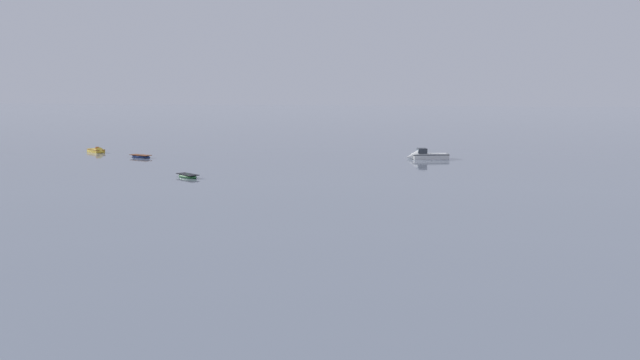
{
  "coord_description": "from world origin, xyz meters",
  "views": [
    {
      "loc": [
        25.03,
        -23.41,
        10.9
      ],
      "look_at": [
        6.56,
        54.75,
        0.57
      ],
      "focal_mm": 40.82,
      "sensor_mm": 36.0,
      "label": 1
    }
  ],
  "objects": [
    {
      "name": "motorboat_moored_2",
      "position": [
        -38.85,
        85.55,
        0.21
      ],
      "size": [
        4.45,
        3.81,
        1.51
      ],
      "rotation": [
        0.0,
        0.0,
        5.66
      ],
      "color": "gold",
      "rests_on": "ground"
    },
    {
      "name": "motorboat_moored_1",
      "position": [
        15.1,
        87.36,
        0.37
      ],
      "size": [
        6.73,
        4.11,
        2.42
      ],
      "rotation": [
        0.0,
        0.0,
        3.46
      ],
      "color": "white",
      "rests_on": "ground"
    },
    {
      "name": "rowboat_moored_1",
      "position": [
        -10.61,
        57.76,
        0.16
      ],
      "size": [
        3.79,
        3.27,
        0.59
      ],
      "rotation": [
        0.0,
        0.0,
        2.51
      ],
      "color": "#23602D",
      "rests_on": "ground"
    },
    {
      "name": "rowboat_moored_2",
      "position": [
        -27.74,
        79.14,
        0.17
      ],
      "size": [
        4.23,
        2.76,
        0.63
      ],
      "rotation": [
        0.0,
        0.0,
        2.76
      ],
      "color": "navy",
      "rests_on": "ground"
    }
  ]
}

